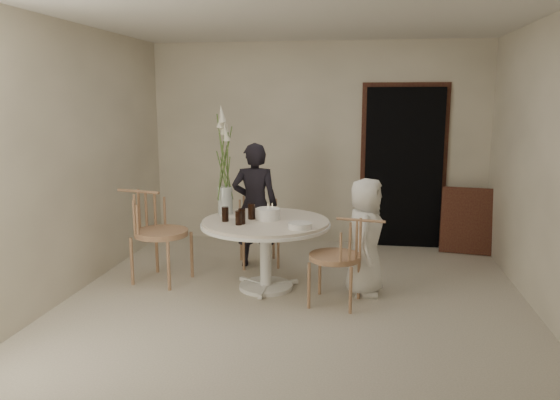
# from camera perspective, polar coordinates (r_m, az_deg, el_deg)

# --- Properties ---
(ground) EXTENTS (4.50, 4.50, 0.00)m
(ground) POSITION_cam_1_polar(r_m,az_deg,el_deg) (5.51, 1.70, -10.23)
(ground) COLOR beige
(ground) RESTS_ON ground
(room_shell) EXTENTS (4.50, 4.50, 4.50)m
(room_shell) POSITION_cam_1_polar(r_m,az_deg,el_deg) (5.16, 1.80, 6.81)
(room_shell) COLOR silver
(room_shell) RESTS_ON ground
(doorway) EXTENTS (1.00, 0.10, 2.10)m
(doorway) POSITION_cam_1_polar(r_m,az_deg,el_deg) (7.38, 12.76, 3.26)
(doorway) COLOR black
(doorway) RESTS_ON ground
(door_trim) EXTENTS (1.12, 0.03, 2.22)m
(door_trim) POSITION_cam_1_polar(r_m,az_deg,el_deg) (7.41, 12.75, 3.76)
(door_trim) COLOR brown
(door_trim) RESTS_ON ground
(table) EXTENTS (1.33, 1.33, 0.73)m
(table) POSITION_cam_1_polar(r_m,az_deg,el_deg) (5.62, -1.51, -3.26)
(table) COLOR white
(table) RESTS_ON ground
(picture_frame) EXTENTS (0.66, 0.29, 0.84)m
(picture_frame) POSITION_cam_1_polar(r_m,az_deg,el_deg) (7.35, 18.91, -2.06)
(picture_frame) COLOR brown
(picture_frame) RESTS_ON ground
(chair_far) EXTENTS (0.58, 0.60, 0.87)m
(chair_far) POSITION_cam_1_polar(r_m,az_deg,el_deg) (6.56, -2.32, -1.68)
(chair_far) COLOR tan
(chair_far) RESTS_ON ground
(chair_right) EXTENTS (0.57, 0.53, 0.87)m
(chair_right) POSITION_cam_1_polar(r_m,az_deg,el_deg) (5.21, 7.08, -5.08)
(chair_right) COLOR tan
(chair_right) RESTS_ON ground
(chair_left) EXTENTS (0.67, 0.63, 0.99)m
(chair_left) POSITION_cam_1_polar(r_m,az_deg,el_deg) (6.05, -13.43, -2.27)
(chair_left) COLOR tan
(chair_left) RESTS_ON ground
(girl) EXTENTS (0.57, 0.40, 1.46)m
(girl) POSITION_cam_1_polar(r_m,az_deg,el_deg) (6.37, -2.65, -0.55)
(girl) COLOR black
(girl) RESTS_ON ground
(boy) EXTENTS (0.42, 0.61, 1.19)m
(boy) POSITION_cam_1_polar(r_m,az_deg,el_deg) (5.54, 8.91, -3.82)
(boy) COLOR white
(boy) RESTS_ON ground
(birthday_cake) EXTENTS (0.25, 0.25, 0.17)m
(birthday_cake) POSITION_cam_1_polar(r_m,az_deg,el_deg) (5.61, -1.27, -1.46)
(birthday_cake) COLOR white
(birthday_cake) RESTS_ON table
(cola_tumbler_a) EXTENTS (0.09, 0.09, 0.15)m
(cola_tumbler_a) POSITION_cam_1_polar(r_m,az_deg,el_deg) (5.42, -4.01, -1.72)
(cola_tumbler_a) COLOR black
(cola_tumbler_a) RESTS_ON table
(cola_tumbler_b) EXTENTS (0.07, 0.07, 0.14)m
(cola_tumbler_b) POSITION_cam_1_polar(r_m,az_deg,el_deg) (5.39, -4.35, -1.88)
(cola_tumbler_b) COLOR black
(cola_tumbler_b) RESTS_ON table
(cola_tumbler_c) EXTENTS (0.07, 0.07, 0.15)m
(cola_tumbler_c) POSITION_cam_1_polar(r_m,az_deg,el_deg) (5.55, -5.75, -1.48)
(cola_tumbler_c) COLOR black
(cola_tumbler_c) RESTS_ON table
(cola_tumbler_d) EXTENTS (0.09, 0.09, 0.16)m
(cola_tumbler_d) POSITION_cam_1_polar(r_m,az_deg,el_deg) (5.63, -2.99, -1.20)
(cola_tumbler_d) COLOR black
(cola_tumbler_d) RESTS_ON table
(plate_stack) EXTENTS (0.27, 0.27, 0.06)m
(plate_stack) POSITION_cam_1_polar(r_m,az_deg,el_deg) (5.23, 2.09, -2.70)
(plate_stack) COLOR white
(plate_stack) RESTS_ON table
(flower_vase) EXTENTS (0.16, 0.16, 1.17)m
(flower_vase) POSITION_cam_1_polar(r_m,az_deg,el_deg) (5.85, -5.81, 3.23)
(flower_vase) COLOR silver
(flower_vase) RESTS_ON table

